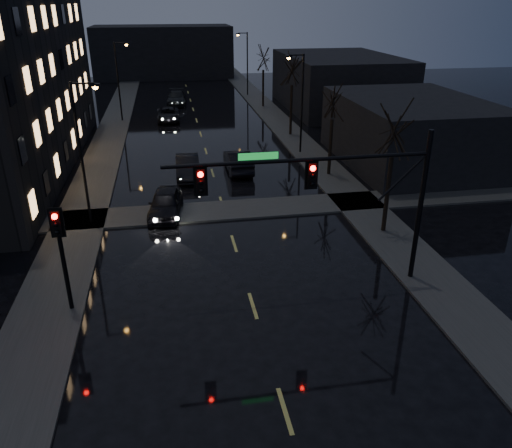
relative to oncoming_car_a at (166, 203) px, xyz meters
name	(u,v)px	position (x,y,z in m)	size (l,w,h in m)	color
sidewalk_left	(107,146)	(-5.01, 16.46, -0.71)	(3.00, 140.00, 0.12)	#2D2D2B
sidewalk_right	(294,137)	(11.99, 16.46, -0.71)	(3.00, 140.00, 0.12)	#2D2D2B
sidewalk_cross	(224,210)	(3.49, -0.04, -0.71)	(40.00, 3.00, 0.12)	#2D2D2B
commercial_right_near	(410,131)	(18.99, 7.46, 1.73)	(10.00, 14.00, 5.00)	black
commercial_right_far	(338,82)	(20.49, 29.46, 2.23)	(12.00, 18.00, 6.00)	black
far_block	(163,52)	(0.49, 59.46, 3.23)	(22.00, 10.00, 8.00)	black
signal_mast	(340,184)	(7.34, -9.54, 4.10)	(11.11, 0.41, 7.00)	black
signal_pole_left	(61,246)	(-4.01, -9.55, 2.24)	(0.35, 0.41, 4.53)	black
tree_near	(396,121)	(11.89, -4.54, 5.45)	(3.52, 3.52, 8.08)	black
tree_mid_a	(334,95)	(11.89, 5.46, 5.05)	(3.30, 3.30, 7.58)	black
tree_mid_b	(292,63)	(11.89, 17.46, 5.84)	(3.74, 3.74, 8.59)	black
tree_far	(263,54)	(11.89, 31.46, 5.29)	(3.43, 3.43, 7.88)	black
streetlight_l_near	(84,143)	(-4.09, -0.54, 4.00)	(1.53, 0.28, 8.00)	black
streetlight_l_far	(120,75)	(-4.09, 26.46, 4.00)	(1.53, 0.28, 8.00)	black
streetlight_r_mid	(300,96)	(11.08, 11.46, 4.00)	(1.53, 0.28, 8.00)	black
streetlight_r_far	(246,59)	(11.08, 39.46, 4.00)	(1.53, 0.28, 8.00)	black
oncoming_car_a	(166,203)	(0.00, 0.00, 0.00)	(1.82, 4.53, 1.54)	black
oncoming_car_b	(188,167)	(1.65, 6.79, 0.01)	(1.65, 4.73, 1.56)	black
oncoming_car_c	(168,114)	(0.52, 25.76, -0.08)	(2.30, 4.99, 1.39)	black
oncoming_car_d	(176,98)	(1.69, 34.91, 0.04)	(2.27, 5.59, 1.62)	black
lead_car	(238,161)	(5.46, 7.58, 0.03)	(1.70, 4.88, 1.61)	black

